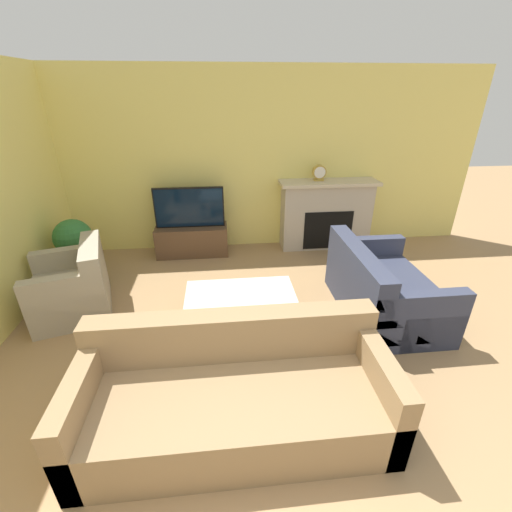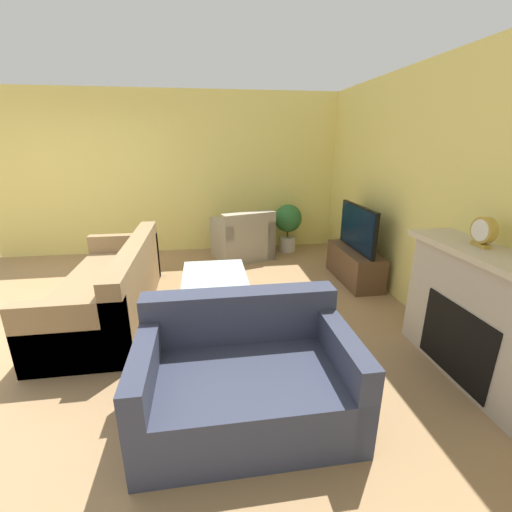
# 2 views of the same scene
# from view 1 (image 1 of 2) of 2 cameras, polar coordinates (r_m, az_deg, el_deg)

# --- Properties ---
(wall_back) EXTENTS (7.90, 0.06, 2.70)m
(wall_back) POSITION_cam_1_polar(r_m,az_deg,el_deg) (5.43, -4.70, 15.17)
(wall_back) COLOR #EADB72
(wall_back) RESTS_ON ground_plane
(fireplace) EXTENTS (1.53, 0.44, 1.10)m
(fireplace) POSITION_cam_1_polar(r_m,az_deg,el_deg) (5.66, 11.55, 7.06)
(fireplace) COLOR #B2A899
(fireplace) RESTS_ON ground_plane
(tv_stand) EXTENTS (1.10, 0.42, 0.46)m
(tv_stand) POSITION_cam_1_polar(r_m,az_deg,el_deg) (5.47, -10.57, 2.60)
(tv_stand) COLOR brown
(tv_stand) RESTS_ON ground_plane
(tv) EXTENTS (1.04, 0.06, 0.61)m
(tv) POSITION_cam_1_polar(r_m,az_deg,el_deg) (5.28, -11.05, 7.95)
(tv) COLOR black
(tv) RESTS_ON tv_stand
(couch_sectional) EXTENTS (2.26, 0.91, 0.82)m
(couch_sectional) POSITION_cam_1_polar(r_m,az_deg,el_deg) (2.79, -3.38, -22.23)
(couch_sectional) COLOR #8C704C
(couch_sectional) RESTS_ON ground_plane
(couch_loveseat) EXTENTS (0.96, 1.47, 0.82)m
(couch_loveseat) POSITION_cam_1_polar(r_m,az_deg,el_deg) (4.20, 20.19, -5.36)
(couch_loveseat) COLOR #33384C
(couch_loveseat) RESTS_ON ground_plane
(armchair_by_window) EXTENTS (1.00, 1.06, 0.82)m
(armchair_by_window) POSITION_cam_1_polar(r_m,az_deg,el_deg) (4.47, -28.02, -4.83)
(armchair_by_window) COLOR #9E937F
(armchair_by_window) RESTS_ON ground_plane
(coffee_table) EXTENTS (1.16, 0.74, 0.42)m
(coffee_table) POSITION_cam_1_polar(r_m,az_deg,el_deg) (3.62, -2.56, -7.08)
(coffee_table) COLOR #333338
(coffee_table) RESTS_ON ground_plane
(potted_plant) EXTENTS (0.49, 0.49, 0.85)m
(potted_plant) POSITION_cam_1_polar(r_m,az_deg,el_deg) (5.16, -28.02, 1.98)
(potted_plant) COLOR beige
(potted_plant) RESTS_ON ground_plane
(mantel_clock) EXTENTS (0.21, 0.07, 0.24)m
(mantel_clock) POSITION_cam_1_polar(r_m,az_deg,el_deg) (5.44, 10.49, 13.50)
(mantel_clock) COLOR #B79338
(mantel_clock) RESTS_ON fireplace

